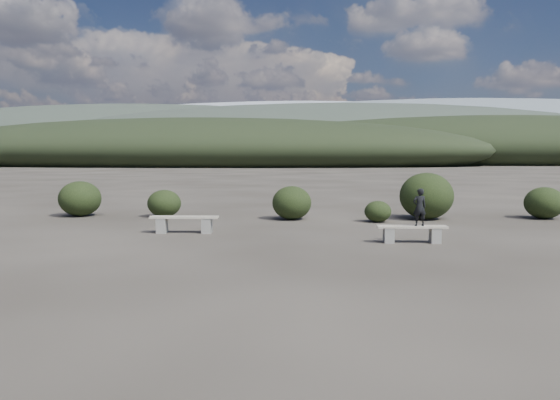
# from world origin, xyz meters

# --- Properties ---
(ground) EXTENTS (1200.00, 1200.00, 0.00)m
(ground) POSITION_xyz_m (0.00, 0.00, 0.00)
(ground) COLOR #292520
(ground) RESTS_ON ground
(bench_left) EXTENTS (1.90, 0.51, 0.47)m
(bench_left) POSITION_xyz_m (-3.44, 5.36, 0.29)
(bench_left) COLOR gray
(bench_left) RESTS_ON ground
(bench_right) EXTENTS (1.72, 0.45, 0.43)m
(bench_right) POSITION_xyz_m (2.59, 4.21, 0.26)
(bench_right) COLOR gray
(bench_right) RESTS_ON ground
(seated_person) EXTENTS (0.38, 0.29, 0.93)m
(seated_person) POSITION_xyz_m (2.76, 4.22, 0.89)
(seated_person) COLOR black
(seated_person) RESTS_ON bench_right
(shrub_a) EXTENTS (1.16, 1.16, 0.95)m
(shrub_a) POSITION_xyz_m (-5.14, 9.05, 0.47)
(shrub_a) COLOR black
(shrub_a) RESTS_ON ground
(shrub_b) EXTENTS (1.31, 1.31, 1.12)m
(shrub_b) POSITION_xyz_m (-0.68, 8.72, 0.56)
(shrub_b) COLOR black
(shrub_b) RESTS_ON ground
(shrub_c) EXTENTS (0.86, 0.86, 0.69)m
(shrub_c) POSITION_xyz_m (2.12, 8.30, 0.34)
(shrub_c) COLOR black
(shrub_c) RESTS_ON ground
(shrub_d) EXTENTS (1.79, 1.79, 1.56)m
(shrub_d) POSITION_xyz_m (3.81, 9.25, 0.78)
(shrub_d) COLOR black
(shrub_d) RESTS_ON ground
(shrub_e) EXTENTS (1.29, 1.29, 1.08)m
(shrub_e) POSITION_xyz_m (7.79, 9.70, 0.54)
(shrub_e) COLOR black
(shrub_e) RESTS_ON ground
(shrub_f) EXTENTS (1.46, 1.46, 1.24)m
(shrub_f) POSITION_xyz_m (-8.17, 9.05, 0.62)
(shrub_f) COLOR black
(shrub_f) RESTS_ON ground
(mountain_ridges) EXTENTS (500.00, 400.00, 56.00)m
(mountain_ridges) POSITION_xyz_m (-7.48, 339.06, 10.84)
(mountain_ridges) COLOR black
(mountain_ridges) RESTS_ON ground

